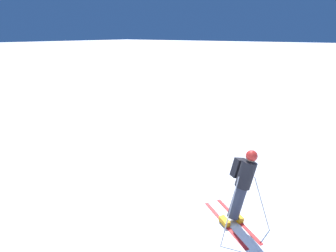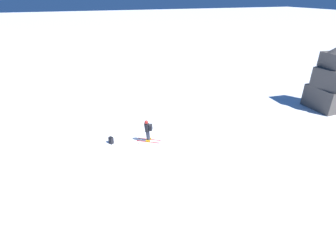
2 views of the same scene
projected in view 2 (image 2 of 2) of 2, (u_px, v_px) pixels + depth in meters
name	position (u px, v px, depth m)	size (l,w,h in m)	color
ground_plane	(145.00, 134.00, 19.24)	(300.00, 300.00, 0.00)	white
skier	(148.00, 130.00, 17.74)	(1.47, 1.65, 1.78)	red
rock_pillar	(331.00, 83.00, 22.50)	(3.02, 2.65, 5.58)	#4C4742
spare_backpack	(111.00, 140.00, 17.94)	(0.37, 0.34, 0.50)	black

